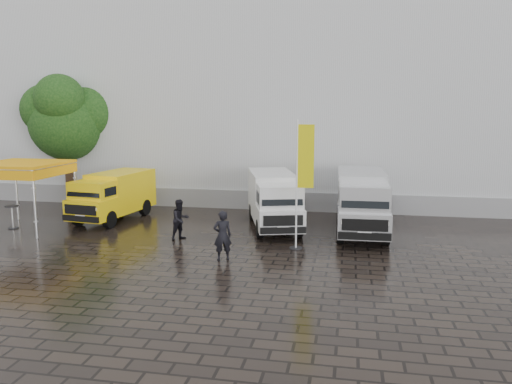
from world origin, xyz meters
TOP-DOWN VIEW (x-y plane):
  - ground at (0.00, 0.00)m, footprint 120.00×120.00m
  - exhibition_hall at (2.00, 16.00)m, footprint 44.00×16.00m
  - hall_plinth at (2.00, 7.95)m, footprint 44.00×0.15m
  - van_yellow at (-8.58, 4.15)m, footprint 2.49×5.07m
  - van_white at (-0.77, 3.97)m, footprint 3.33×5.86m
  - van_silver at (3.04, 3.77)m, footprint 2.15×6.01m
  - canopy_tent at (-11.63, 1.79)m, footprint 3.32×3.32m
  - flagpole at (0.76, 0.75)m, footprint 0.88×0.50m
  - tree at (-13.19, 8.12)m, footprint 4.12×4.18m
  - cocktail_table at (-12.17, 1.64)m, footprint 0.60×0.60m
  - wheelie_bin at (4.26, 7.49)m, footprint 0.71×0.71m
  - person_front at (-1.79, -1.21)m, footprint 0.76×0.65m
  - person_tent at (-4.20, 1.25)m, footprint 0.97×1.01m

SIDE VIEW (x-z plane):
  - ground at x=0.00m, z-range 0.00..0.00m
  - hall_plinth at x=2.00m, z-range 0.00..1.00m
  - cocktail_table at x=-12.17m, z-range 0.00..1.03m
  - wheelie_bin at x=4.26m, z-range 0.00..1.09m
  - person_tent at x=-4.20m, z-range 0.00..1.65m
  - person_front at x=-1.79m, z-range 0.00..1.77m
  - van_yellow at x=-8.58m, z-range 0.00..2.25m
  - van_white at x=-0.77m, z-range 0.00..2.41m
  - van_silver at x=3.04m, z-range 0.00..2.58m
  - flagpole at x=0.76m, z-range 0.28..5.18m
  - canopy_tent at x=-11.63m, z-range 1.30..4.25m
  - tree at x=-13.19m, z-range 1.05..8.45m
  - exhibition_hall at x=2.00m, z-range 0.00..12.00m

